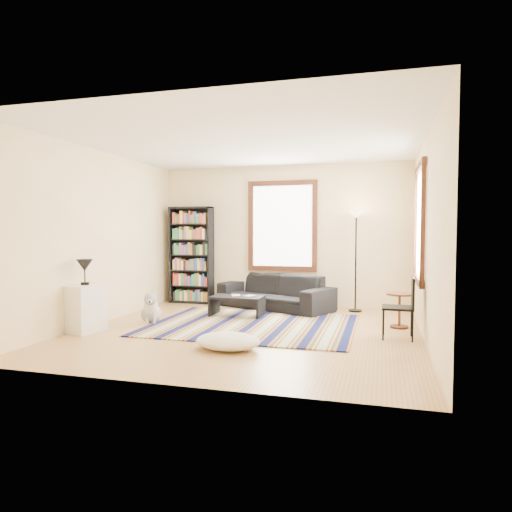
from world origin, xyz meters
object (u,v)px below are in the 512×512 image
(dog, at_px, (151,308))
(coffee_table, at_px, (237,306))
(floor_lamp, at_px, (356,262))
(side_table, at_px, (399,310))
(white_cabinet, at_px, (85,308))
(sofa, at_px, (275,292))
(folding_chair, at_px, (398,308))
(bookshelf, at_px, (191,255))
(floor_cushion, at_px, (228,341))

(dog, bearing_deg, coffee_table, 12.83)
(floor_lamp, xyz_separation_m, dog, (-3.15, -1.96, -0.68))
(side_table, distance_m, white_cabinet, 4.76)
(sofa, relative_size, floor_lamp, 1.22)
(floor_lamp, bearing_deg, dog, -148.18)
(sofa, bearing_deg, folding_chair, -17.04)
(white_cabinet, relative_size, dog, 1.41)
(floor_lamp, bearing_deg, sofa, -176.23)
(sofa, bearing_deg, bookshelf, -164.09)
(floor_lamp, distance_m, white_cabinet, 4.74)
(bookshelf, height_order, side_table, bookshelf)
(floor_lamp, xyz_separation_m, folding_chair, (0.69, -2.04, -0.50))
(bookshelf, relative_size, coffee_table, 2.22)
(coffee_table, bearing_deg, side_table, -4.60)
(floor_cushion, bearing_deg, side_table, 42.14)
(bookshelf, relative_size, dog, 4.02)
(floor_cushion, height_order, dog, dog)
(sofa, bearing_deg, dog, -107.13)
(white_cabinet, distance_m, dog, 1.07)
(dog, bearing_deg, white_cabinet, -149.04)
(sofa, bearing_deg, floor_cushion, -63.52)
(sofa, xyz_separation_m, floor_lamp, (1.52, 0.10, 0.60))
(white_cabinet, bearing_deg, coffee_table, 56.03)
(coffee_table, height_order, floor_cushion, coffee_table)
(folding_chair, relative_size, dog, 1.73)
(white_cabinet, bearing_deg, bookshelf, 94.11)
(sofa, bearing_deg, coffee_table, -90.53)
(bookshelf, distance_m, folding_chair, 4.65)
(bookshelf, height_order, coffee_table, bookshelf)
(side_table, distance_m, dog, 3.95)
(folding_chair, bearing_deg, bookshelf, 152.37)
(side_table, bearing_deg, sofa, 152.26)
(sofa, height_order, folding_chair, folding_chair)
(floor_cushion, xyz_separation_m, white_cabinet, (-2.37, 0.39, 0.25))
(coffee_table, bearing_deg, white_cabinet, -135.69)
(floor_lamp, xyz_separation_m, side_table, (0.74, -1.29, -0.66))
(coffee_table, xyz_separation_m, floor_cushion, (0.57, -2.15, -0.08))
(bookshelf, bearing_deg, dog, -84.35)
(floor_lamp, height_order, white_cabinet, floor_lamp)
(folding_chair, bearing_deg, floor_lamp, 109.64)
(floor_lamp, bearing_deg, floor_cushion, -113.45)
(floor_lamp, bearing_deg, folding_chair, -71.31)
(floor_cushion, height_order, side_table, side_table)
(side_table, height_order, white_cabinet, white_cabinet)
(white_cabinet, bearing_deg, dog, 66.61)
(bookshelf, distance_m, white_cabinet, 3.09)
(sofa, relative_size, floor_cushion, 2.73)
(sofa, distance_m, floor_cushion, 3.13)
(folding_chair, bearing_deg, coffee_table, 160.92)
(floor_cushion, xyz_separation_m, side_table, (2.13, 1.93, 0.17))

